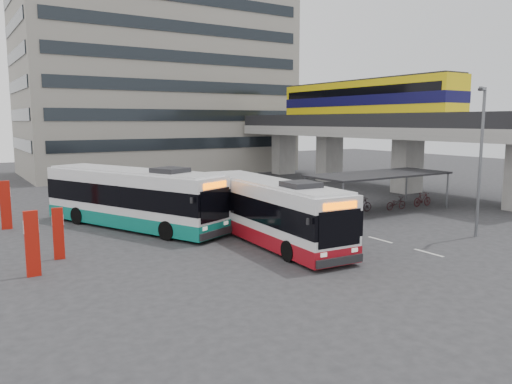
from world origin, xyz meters
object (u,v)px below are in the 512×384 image
bus_main (269,211)px  pedestrian (215,218)px  lamp_post (481,153)px  bus_teal (132,199)px

bus_main → pedestrian: (-1.35, 3.31, -0.75)m
lamp_post → pedestrian: bearing=120.0°
bus_main → bus_teal: bus_teal is taller
bus_main → bus_teal: 8.38m
bus_teal → pedestrian: size_ratio=7.60×
pedestrian → lamp_post: lamp_post is taller
pedestrian → lamp_post: size_ratio=0.21×
bus_main → lamp_post: 11.19m
bus_teal → pedestrian: bus_teal is taller
bus_teal → lamp_post: bearing=-63.5°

